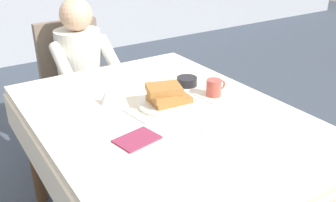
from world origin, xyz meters
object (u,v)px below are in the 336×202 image
Objects in this scene: dining_table_main at (165,131)px; breakfast_stack at (167,95)px; chair_diner at (76,79)px; cup_coffee at (214,88)px; plate_breakfast at (167,104)px; fork_left_of_plate at (134,116)px; bowl_butter at (187,81)px; syrup_pitcher at (107,96)px; knife_right_of_plate at (201,97)px; diner_person at (82,67)px; spoon_near_edge at (218,130)px.

breakfast_stack is at bearing 53.16° from dining_table_main.
chair_diner reaches higher than cup_coffee.
plate_breakfast is 0.19m from fork_left_of_plate.
bowl_butter is 0.46m from syrup_pitcher.
syrup_pitcher is 0.40× the size of knife_right_of_plate.
fork_left_of_plate is at bearing 178.76° from cup_coffee.
chair_diner is 1.14m from fork_left_of_plate.
knife_right_of_plate is (0.38, 0.00, 0.00)m from fork_left_of_plate.
knife_right_of_plate is at bearing -102.05° from bowl_butter.
plate_breakfast is at bearing 94.15° from diner_person.
dining_table_main is at bearing 122.44° from spoon_near_edge.
fork_left_of_plate is (0.04, -0.20, -0.04)m from syrup_pitcher.
cup_coffee is at bearing -78.94° from bowl_butter.
chair_diner is 1.01m from bowl_butter.
diner_person reaches higher than fork_left_of_plate.
bowl_butter is at bearing 38.57° from dining_table_main.
cup_coffee is 0.08m from knife_right_of_plate.
dining_table_main is 6.85× the size of breakfast_stack.
fork_left_of_plate reaches higher than dining_table_main.
breakfast_stack is 0.20m from knife_right_of_plate.
chair_diner reaches higher than knife_right_of_plate.
knife_right_of_plate is (0.19, -0.02, -0.01)m from plate_breakfast.
fork_left_of_plate is at bearing 88.10° from knife_right_of_plate.
bowl_butter is (0.23, 0.15, -0.03)m from breakfast_stack.
breakfast_stack is at bearing 94.02° from diner_person.
cup_coffee reaches higher than plate_breakfast.
syrup_pitcher reaches higher than dining_table_main.
fork_left_of_plate is (-0.42, -0.17, -0.02)m from bowl_butter.
syrup_pitcher is at bearing 80.05° from chair_diner.
syrup_pitcher reaches higher than knife_right_of_plate.
plate_breakfast is 0.19m from knife_right_of_plate.
dining_table_main is 0.17m from breakfast_stack.
knife_right_of_plate and spoon_near_edge have the same top height.
bowl_butter is at bearing 34.25° from plate_breakfast.
plate_breakfast is 0.27m from cup_coffee.
dining_table_main is at bearing -141.43° from bowl_butter.
breakfast_stack reaches higher than fork_left_of_plate.
breakfast_stack is 1.11× the size of knife_right_of_plate.
diner_person is 9.91× the size of cup_coffee.
plate_breakfast reaches higher than dining_table_main.
breakfast_stack reaches higher than knife_right_of_plate.
breakfast_stack reaches higher than spoon_near_edge.
syrup_pitcher is at bearing 124.44° from dining_table_main.
knife_right_of_plate is at bearing -6.01° from plate_breakfast.
diner_person is at bearing 78.07° from syrup_pitcher.
plate_breakfast is 0.29m from syrup_pitcher.
diner_person is (-0.01, 1.01, 0.02)m from dining_table_main.
dining_table_main is at bearing 90.60° from diner_person.
breakfast_stack reaches higher than cup_coffee.
dining_table_main is 0.33m from syrup_pitcher.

